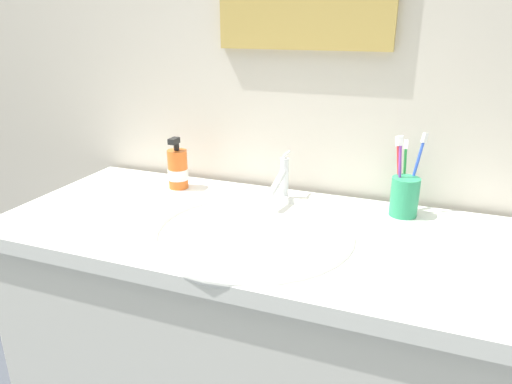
% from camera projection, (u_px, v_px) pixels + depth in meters
% --- Properties ---
extents(tiled_wall_back, '(2.50, 0.04, 2.40)m').
position_uv_depth(tiled_wall_back, '(305.00, 66.00, 1.27)').
color(tiled_wall_back, beige).
rests_on(tiled_wall_back, ground).
extents(vanity_counter, '(1.30, 0.54, 0.86)m').
position_uv_depth(vanity_counter, '(264.00, 372.00, 1.26)').
color(vanity_counter, silver).
rests_on(vanity_counter, ground).
extents(sink_basin, '(0.47, 0.47, 0.10)m').
position_uv_depth(sink_basin, '(251.00, 246.00, 1.09)').
color(sink_basin, white).
rests_on(sink_basin, vanity_counter).
extents(faucet, '(0.02, 0.16, 0.12)m').
position_uv_depth(faucet, '(282.00, 179.00, 1.26)').
color(faucet, silver).
rests_on(faucet, sink_basin).
extents(toothbrush_cup, '(0.07, 0.07, 0.10)m').
position_uv_depth(toothbrush_cup, '(404.00, 197.00, 1.16)').
color(toothbrush_cup, '#2D9966').
rests_on(toothbrush_cup, vanity_counter).
extents(toothbrush_blue, '(0.04, 0.05, 0.20)m').
position_uv_depth(toothbrush_blue, '(416.00, 168.00, 1.16)').
color(toothbrush_blue, blue).
rests_on(toothbrush_blue, toothbrush_cup).
extents(toothbrush_red, '(0.04, 0.05, 0.19)m').
position_uv_depth(toothbrush_red, '(399.00, 169.00, 1.17)').
color(toothbrush_red, red).
rests_on(toothbrush_red, toothbrush_cup).
extents(toothbrush_purple, '(0.03, 0.01, 0.20)m').
position_uv_depth(toothbrush_purple, '(400.00, 170.00, 1.15)').
color(toothbrush_purple, purple).
rests_on(toothbrush_purple, toothbrush_cup).
extents(toothbrush_green, '(0.02, 0.05, 0.18)m').
position_uv_depth(toothbrush_green, '(405.00, 170.00, 1.18)').
color(toothbrush_green, green).
rests_on(toothbrush_green, toothbrush_cup).
extents(soap_dispenser, '(0.06, 0.06, 0.15)m').
position_uv_depth(soap_dispenser, '(178.00, 169.00, 1.35)').
color(soap_dispenser, orange).
rests_on(soap_dispenser, vanity_counter).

